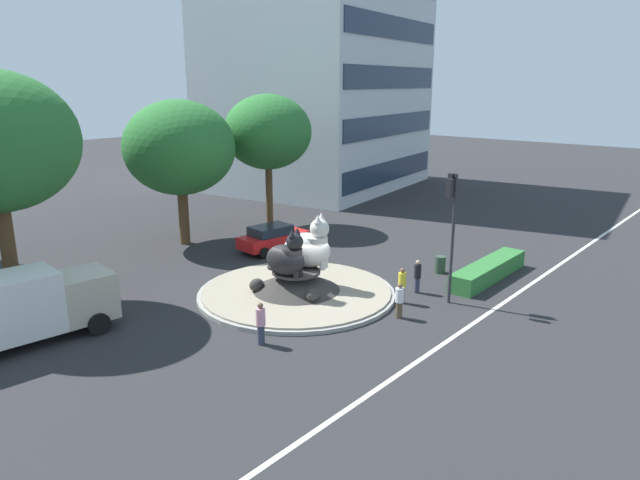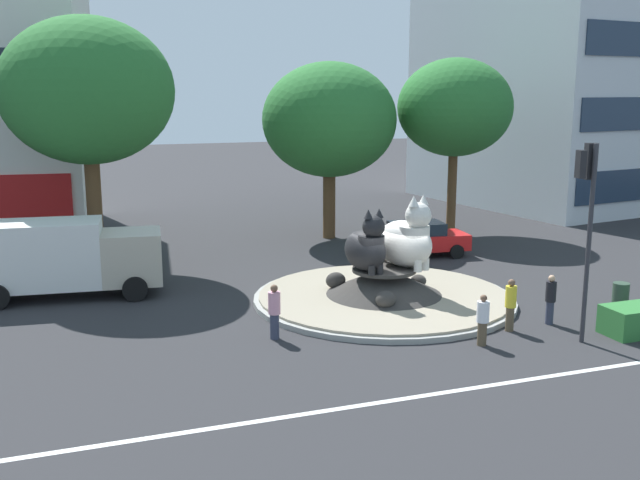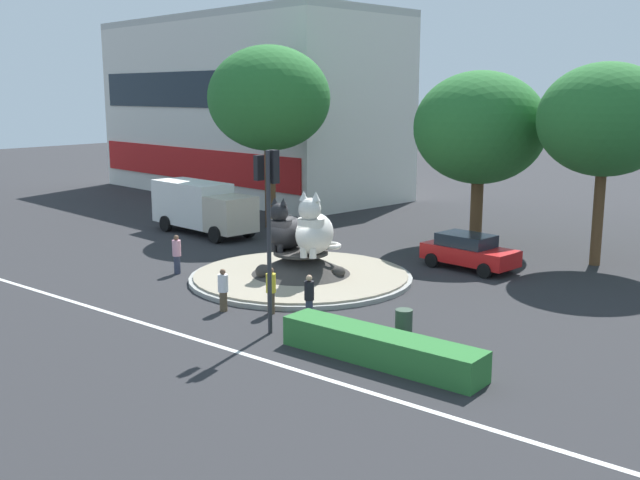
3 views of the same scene
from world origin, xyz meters
TOP-DOWN VIEW (x-y plane):
  - ground_plane at (0.00, 0.00)m, footprint 160.00×160.00m
  - lane_centreline at (0.00, -7.95)m, footprint 112.00×0.20m
  - roundabout_island at (-0.01, 0.00)m, footprint 9.34×9.34m
  - cat_statue_black at (-0.74, -0.14)m, footprint 1.51×2.36m
  - cat_statue_white at (0.81, -0.13)m, footprint 2.21×2.86m
  - traffic_light_mast at (3.72, -5.90)m, footprint 0.76×0.48m
  - office_tower at (23.67, 18.86)m, footprint 20.83×18.03m
  - broadleaf_tree_behind_island at (8.67, 10.49)m, footprint 5.88×5.88m
  - second_tree_near_tower at (2.17, 11.45)m, footprint 6.68×6.68m
  - third_tree_left at (-9.38, 8.31)m, footprint 6.95×6.95m
  - pedestrian_yellow_shirt at (2.34, -4.37)m, footprint 0.35×0.35m
  - pedestrian_black_shirt at (3.96, -4.21)m, footprint 0.34×0.34m
  - pedestrian_pink_shirt at (-4.83, -2.59)m, footprint 0.37×0.37m
  - pedestrian_white_shirt at (0.80, -5.23)m, footprint 0.37×0.37m
  - sedan_on_far_lane at (4.57, 6.12)m, footprint 4.41×2.42m
  - delivery_box_truck at (-10.94, 4.40)m, footprint 7.25×3.10m
  - litter_bin at (7.37, -3.56)m, footprint 0.56×0.56m

SIDE VIEW (x-z plane):
  - ground_plane at x=0.00m, z-range 0.00..0.00m
  - lane_centreline at x=0.00m, z-range 0.00..0.01m
  - roundabout_island at x=-0.01m, z-range -0.21..1.01m
  - litter_bin at x=7.37m, z-range 0.00..0.90m
  - pedestrian_white_shirt at x=0.80m, z-range 0.03..1.59m
  - sedan_on_far_lane at x=4.57m, z-range 0.04..1.60m
  - pedestrian_black_shirt at x=3.96m, z-range 0.05..1.68m
  - pedestrian_yellow_shirt at x=2.34m, z-range 0.05..1.73m
  - pedestrian_pink_shirt at x=-4.83m, z-range 0.04..1.75m
  - delivery_box_truck at x=-10.94m, z-range 0.13..2.96m
  - cat_statue_black at x=-0.74m, z-range 0.92..3.17m
  - cat_statue_white at x=0.81m, z-range 0.86..3.52m
  - traffic_light_mast at x=3.72m, z-range 1.34..7.29m
  - second_tree_near_tower at x=2.17m, z-range 1.55..10.36m
  - broadleaf_tree_behind_island at x=8.67m, z-range 2.00..11.05m
  - third_tree_left at x=-9.38m, z-range 2.19..12.55m
  - office_tower at x=23.67m, z-range 0.00..24.38m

